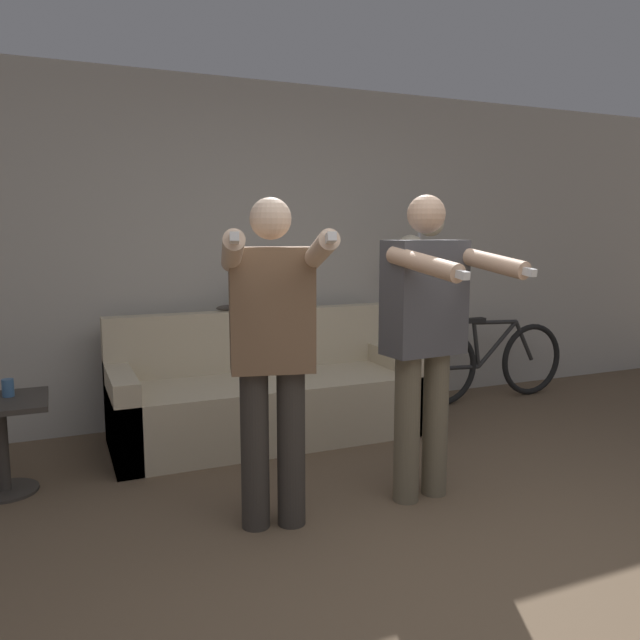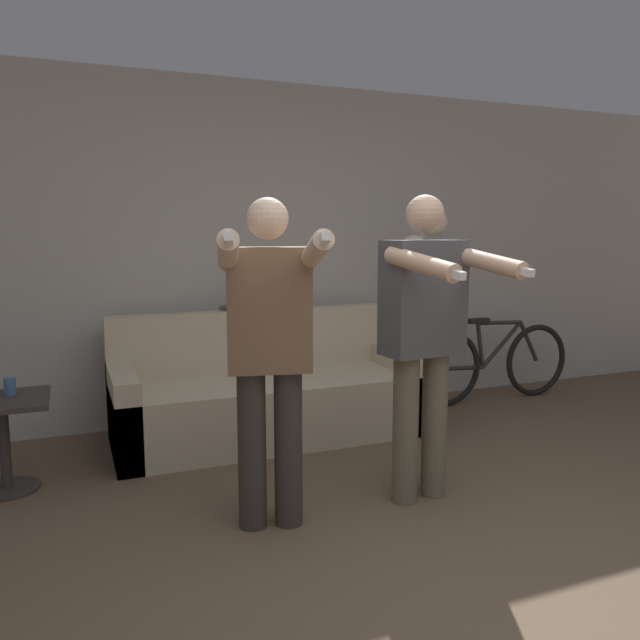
# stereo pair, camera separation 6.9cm
# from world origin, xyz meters

# --- Properties ---
(ground_plane) EXTENTS (16.00, 16.00, 0.00)m
(ground_plane) POSITION_xyz_m (0.00, 0.00, 0.00)
(ground_plane) COLOR brown
(wall_back) EXTENTS (10.00, 0.05, 2.60)m
(wall_back) POSITION_xyz_m (0.00, 2.93, 1.30)
(wall_back) COLOR #B7B2A8
(wall_back) RESTS_ON ground_plane
(couch) EXTENTS (2.17, 0.82, 0.88)m
(couch) POSITION_xyz_m (-0.11, 2.34, 0.28)
(couch) COLOR beige
(couch) RESTS_ON ground_plane
(person_left) EXTENTS (0.57, 0.74, 1.62)m
(person_left) POSITION_xyz_m (-0.53, 1.00, 0.93)
(person_left) COLOR #38332D
(person_left) RESTS_ON ground_plane
(person_right) EXTENTS (0.55, 0.71, 1.65)m
(person_right) POSITION_xyz_m (0.33, 1.00, 0.95)
(person_right) COLOR #6B604C
(person_right) RESTS_ON ground_plane
(cat) EXTENTS (0.45, 0.12, 0.17)m
(cat) POSITION_xyz_m (-0.12, 2.64, 0.96)
(cat) COLOR #3D3833
(cat) RESTS_ON couch
(floor_lamp) EXTENTS (0.39, 0.28, 1.64)m
(floor_lamp) POSITION_xyz_m (1.17, 2.40, 1.29)
(floor_lamp) COLOR #B2B2B7
(floor_lamp) RESTS_ON ground_plane
(side_table) EXTENTS (0.50, 0.50, 0.54)m
(side_table) POSITION_xyz_m (-1.79, 1.99, 0.39)
(side_table) COLOR #38332D
(side_table) RESTS_ON ground_plane
(cup) EXTENTS (0.06, 0.06, 0.10)m
(cup) POSITION_xyz_m (-1.75, 2.06, 0.59)
(cup) COLOR #3D6693
(cup) RESTS_ON side_table
(bicycle) EXTENTS (1.58, 0.07, 0.73)m
(bicycle) POSITION_xyz_m (1.97, 2.51, 0.34)
(bicycle) COLOR black
(bicycle) RESTS_ON ground_plane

